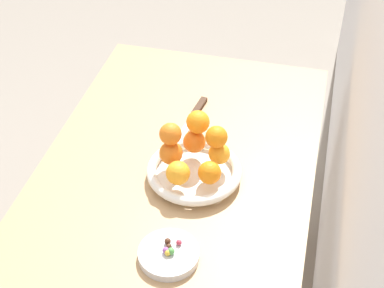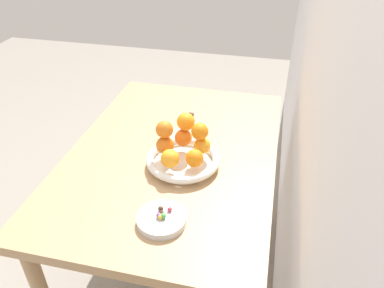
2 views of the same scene
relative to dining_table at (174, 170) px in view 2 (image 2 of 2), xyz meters
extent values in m
plane|color=gray|center=(0.00, 0.00, -0.65)|extent=(6.00, 6.00, 0.00)
cube|color=white|center=(0.00, 0.48, 0.60)|extent=(4.00, 0.05, 2.50)
cube|color=tan|center=(0.00, 0.00, 0.07)|extent=(1.10, 0.76, 0.04)
cylinder|color=tan|center=(-0.49, -0.32, -0.30)|extent=(0.05, 0.05, 0.70)
cylinder|color=tan|center=(-0.49, 0.32, -0.30)|extent=(0.05, 0.05, 0.70)
cylinder|color=white|center=(0.08, 0.06, 0.10)|extent=(0.21, 0.21, 0.01)
torus|color=white|center=(0.08, 0.06, 0.12)|extent=(0.26, 0.26, 0.03)
cylinder|color=silver|center=(0.36, 0.06, 0.10)|extent=(0.15, 0.15, 0.02)
sphere|color=orange|center=(0.07, -0.01, 0.16)|extent=(0.06, 0.06, 0.06)
sphere|color=orange|center=(0.14, 0.03, 0.16)|extent=(0.06, 0.06, 0.06)
sphere|color=orange|center=(0.12, 0.11, 0.16)|extent=(0.06, 0.06, 0.06)
sphere|color=orange|center=(0.04, 0.12, 0.16)|extent=(0.06, 0.06, 0.06)
sphere|color=orange|center=(0.01, 0.04, 0.16)|extent=(0.06, 0.06, 0.06)
sphere|color=orange|center=(0.04, 0.11, 0.22)|extent=(0.06, 0.06, 0.06)
sphere|color=orange|center=(0.07, -0.01, 0.22)|extent=(0.06, 0.06, 0.06)
sphere|color=orange|center=(0.00, 0.05, 0.22)|extent=(0.06, 0.06, 0.06)
sphere|color=#472819|center=(0.33, 0.06, 0.12)|extent=(0.02, 0.02, 0.02)
sphere|color=gold|center=(0.37, 0.06, 0.12)|extent=(0.02, 0.02, 0.02)
sphere|color=#472819|center=(0.35, 0.06, 0.12)|extent=(0.01, 0.01, 0.01)
sphere|color=#8C4C99|center=(0.36, 0.06, 0.12)|extent=(0.02, 0.02, 0.02)
sphere|color=#C6384C|center=(0.33, 0.08, 0.12)|extent=(0.01, 0.01, 0.01)
sphere|color=#4C9947|center=(0.36, 0.07, 0.12)|extent=(0.02, 0.02, 0.02)
cube|color=#3F2819|center=(-0.24, 0.00, 0.10)|extent=(0.09, 0.03, 0.01)
cube|color=silver|center=(-0.11, -0.02, 0.09)|extent=(0.17, 0.05, 0.01)
camera|label=1|loc=(1.21, 0.33, 1.20)|focal=55.00mm
camera|label=2|loc=(1.10, 0.33, 0.89)|focal=35.00mm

